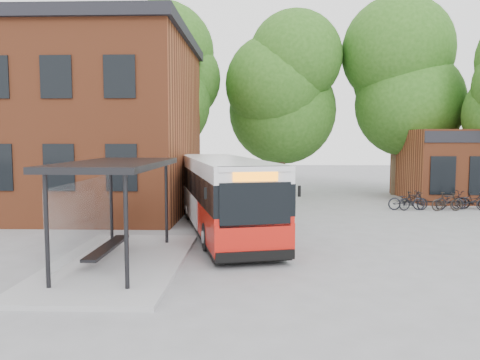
{
  "coord_description": "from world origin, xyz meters",
  "views": [
    {
      "loc": [
        -0.72,
        -13.53,
        3.47
      ],
      "look_at": [
        -1.28,
        3.3,
        2.0
      ],
      "focal_mm": 35.0,
      "sensor_mm": 36.0,
      "label": 1
    }
  ],
  "objects_px": {
    "bicycle_5": "(474,200)",
    "bicycle_2": "(451,200)",
    "bus_shelter": "(117,213)",
    "bicycle_1": "(413,201)",
    "bicycle_0": "(407,200)",
    "bicycle_3": "(447,202)",
    "bicycle_4": "(470,201)",
    "city_bus": "(222,195)"
  },
  "relations": [
    {
      "from": "bicycle_5",
      "to": "bicycle_2",
      "type": "bearing_deg",
      "value": 115.18
    },
    {
      "from": "bus_shelter",
      "to": "bicycle_1",
      "type": "relative_size",
      "value": 4.52
    },
    {
      "from": "bicycle_0",
      "to": "bicycle_5",
      "type": "distance_m",
      "value": 3.45
    },
    {
      "from": "bicycle_1",
      "to": "bicycle_3",
      "type": "bearing_deg",
      "value": -108.61
    },
    {
      "from": "bicycle_0",
      "to": "bicycle_3",
      "type": "relative_size",
      "value": 1.18
    },
    {
      "from": "bicycle_3",
      "to": "bicycle_0",
      "type": "bearing_deg",
      "value": 75.36
    },
    {
      "from": "bicycle_2",
      "to": "bicycle_5",
      "type": "xyz_separation_m",
      "value": [
        1.2,
        0.18,
        -0.03
      ]
    },
    {
      "from": "bicycle_3",
      "to": "bicycle_5",
      "type": "distance_m",
      "value": 1.71
    },
    {
      "from": "bicycle_1",
      "to": "bicycle_4",
      "type": "relative_size",
      "value": 0.93
    },
    {
      "from": "bus_shelter",
      "to": "city_bus",
      "type": "xyz_separation_m",
      "value": [
        2.53,
        4.99,
        -0.07
      ]
    },
    {
      "from": "city_bus",
      "to": "bicycle_5",
      "type": "relative_size",
      "value": 7.36
    },
    {
      "from": "bicycle_1",
      "to": "bicycle_3",
      "type": "xyz_separation_m",
      "value": [
        1.55,
        -0.15,
        -0.0
      ]
    },
    {
      "from": "bus_shelter",
      "to": "bicycle_5",
      "type": "xyz_separation_m",
      "value": [
        14.63,
        10.86,
        -1.01
      ]
    },
    {
      "from": "bicycle_1",
      "to": "bus_shelter",
      "type": "bearing_deg",
      "value": 119.17
    },
    {
      "from": "bus_shelter",
      "to": "bicycle_1",
      "type": "distance_m",
      "value": 15.53
    },
    {
      "from": "bicycle_2",
      "to": "bicycle_3",
      "type": "height_order",
      "value": "bicycle_2"
    },
    {
      "from": "bicycle_0",
      "to": "bicycle_5",
      "type": "xyz_separation_m",
      "value": [
        3.43,
        0.37,
        -0.04
      ]
    },
    {
      "from": "bus_shelter",
      "to": "bicycle_5",
      "type": "height_order",
      "value": "bus_shelter"
    },
    {
      "from": "bicycle_1",
      "to": "bicycle_5",
      "type": "bearing_deg",
      "value": -94.38
    },
    {
      "from": "bus_shelter",
      "to": "bicycle_2",
      "type": "relative_size",
      "value": 3.91
    },
    {
      "from": "bus_shelter",
      "to": "bicycle_4",
      "type": "distance_m",
      "value": 17.85
    },
    {
      "from": "bicycle_0",
      "to": "bicycle_4",
      "type": "height_order",
      "value": "bicycle_0"
    },
    {
      "from": "bus_shelter",
      "to": "bicycle_4",
      "type": "height_order",
      "value": "bus_shelter"
    },
    {
      "from": "bicycle_1",
      "to": "bicycle_2",
      "type": "height_order",
      "value": "bicycle_2"
    },
    {
      "from": "city_bus",
      "to": "bicycle_5",
      "type": "bearing_deg",
      "value": 12.33
    },
    {
      "from": "bicycle_2",
      "to": "bicycle_5",
      "type": "height_order",
      "value": "bicycle_2"
    },
    {
      "from": "bicycle_4",
      "to": "bicycle_5",
      "type": "bearing_deg",
      "value": -30.81
    },
    {
      "from": "bicycle_0",
      "to": "bicycle_4",
      "type": "relative_size",
      "value": 1.09
    },
    {
      "from": "bicycle_1",
      "to": "bicycle_2",
      "type": "distance_m",
      "value": 1.96
    },
    {
      "from": "bus_shelter",
      "to": "bicycle_2",
      "type": "height_order",
      "value": "bus_shelter"
    },
    {
      "from": "bicycle_3",
      "to": "bicycle_2",
      "type": "bearing_deg",
      "value": -47.76
    },
    {
      "from": "city_bus",
      "to": "bicycle_1",
      "type": "relative_size",
      "value": 6.99
    },
    {
      "from": "bicycle_1",
      "to": "bicycle_3",
      "type": "distance_m",
      "value": 1.56
    },
    {
      "from": "city_bus",
      "to": "bicycle_2",
      "type": "height_order",
      "value": "city_bus"
    },
    {
      "from": "bus_shelter",
      "to": "bicycle_1",
      "type": "xyz_separation_m",
      "value": [
        11.5,
        10.38,
        -0.98
      ]
    },
    {
      "from": "bicycle_3",
      "to": "bus_shelter",
      "type": "bearing_deg",
      "value": 121.3
    },
    {
      "from": "bus_shelter",
      "to": "bicycle_4",
      "type": "bearing_deg",
      "value": 36.5
    },
    {
      "from": "bicycle_4",
      "to": "bicycle_5",
      "type": "xyz_separation_m",
      "value": [
        0.31,
        0.25,
        0.01
      ]
    },
    {
      "from": "bicycle_0",
      "to": "bicycle_1",
      "type": "height_order",
      "value": "bicycle_0"
    },
    {
      "from": "bicycle_4",
      "to": "bicycle_3",
      "type": "bearing_deg",
      "value": 125.99
    },
    {
      "from": "bicycle_0",
      "to": "bicycle_5",
      "type": "relative_size",
      "value": 1.24
    },
    {
      "from": "bus_shelter",
      "to": "bicycle_3",
      "type": "height_order",
      "value": "bus_shelter"
    }
  ]
}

